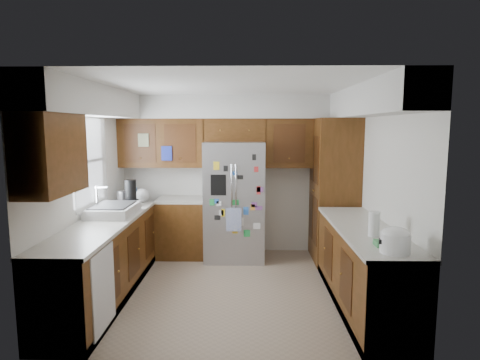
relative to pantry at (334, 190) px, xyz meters
name	(u,v)px	position (x,y,z in m)	size (l,w,h in m)	color
floor	(232,288)	(-1.50, -1.15, -1.07)	(3.60, 3.60, 0.00)	gray
room_shell	(224,143)	(-1.61, -0.79, 0.75)	(3.64, 3.24, 2.52)	silver
left_counter_run	(124,254)	(-2.86, -1.12, -0.65)	(1.36, 3.20, 0.92)	#44280D
right_counter_run	(363,271)	(0.00, -1.62, -0.65)	(0.63, 2.25, 0.92)	#44280D
pantry	(334,190)	(0.00, 0.00, 0.00)	(0.60, 0.90, 2.15)	#44280D
fridge	(235,201)	(-1.50, 0.05, -0.17)	(0.90, 0.79, 1.80)	gray
bridge_cabinet	(235,130)	(-1.50, 0.28, 0.90)	(0.96, 0.34, 0.35)	#44280D
fridge_top_items	(224,111)	(-1.67, 0.26, 1.20)	(0.62, 0.30, 0.27)	blue
sink_assembly	(113,210)	(-3.00, -1.05, -0.09)	(0.52, 0.70, 0.37)	silver
left_counter_clutter	(133,195)	(-2.95, -0.32, -0.02)	(0.41, 0.79, 0.38)	black
rice_cooker	(395,239)	(0.00, -2.53, -0.03)	(0.27, 0.26, 0.23)	white
paper_towel	(374,224)	(-0.02, -1.99, -0.03)	(0.11, 0.11, 0.25)	white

